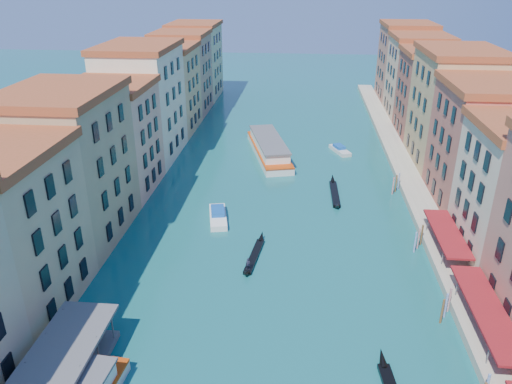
# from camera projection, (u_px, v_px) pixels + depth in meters

# --- Properties ---
(left_bank_palazzos) EXTENTS (12.80, 128.40, 21.00)m
(left_bank_palazzos) POSITION_uv_depth(u_px,v_px,m) (132.00, 115.00, 86.94)
(left_bank_palazzos) COLOR tan
(left_bank_palazzos) RESTS_ON ground
(right_bank_palazzos) EXTENTS (12.80, 128.40, 21.00)m
(right_bank_palazzos) POSITION_uv_depth(u_px,v_px,m) (462.00, 123.00, 82.38)
(right_bank_palazzos) COLOR #983F35
(right_bank_palazzos) RESTS_ON ground
(quay) EXTENTS (4.00, 140.00, 1.00)m
(quay) POSITION_uv_depth(u_px,v_px,m) (406.00, 173.00, 86.87)
(quay) COLOR #A7A086
(quay) RESTS_ON ground
(restaurant_awnings) EXTENTS (3.20, 44.55, 3.12)m
(restaurant_awnings) POSITION_uv_depth(u_px,v_px,m) (489.00, 314.00, 47.71)
(restaurant_awnings) COLOR maroon
(restaurant_awnings) RESTS_ON ground
(vaporetto_stop) EXTENTS (5.40, 16.40, 3.65)m
(vaporetto_stop) POSITION_uv_depth(u_px,v_px,m) (57.00, 384.00, 41.65)
(vaporetto_stop) COLOR #5D5C5F
(vaporetto_stop) RESTS_ON ground
(mooring_poles_right) EXTENTS (1.44, 54.24, 3.20)m
(mooring_poles_right) POSITION_uv_depth(u_px,v_px,m) (439.00, 291.00, 53.93)
(mooring_poles_right) COLOR brown
(mooring_poles_right) RESTS_ON ground
(mooring_poles_left) EXTENTS (0.24, 8.24, 3.20)m
(mooring_poles_left) POSITION_uv_depth(u_px,v_px,m) (28.00, 383.00, 41.93)
(mooring_poles_left) COLOR brown
(mooring_poles_left) RESTS_ON ground
(vaporetto_far) EXTENTS (10.59, 23.01, 3.34)m
(vaporetto_far) POSITION_uv_depth(u_px,v_px,m) (269.00, 148.00, 96.30)
(vaporetto_far) COLOR silver
(vaporetto_far) RESTS_ON ground
(gondola_fore) EXTENTS (2.07, 10.65, 2.12)m
(gondola_fore) POSITION_uv_depth(u_px,v_px,m) (254.00, 255.00, 62.43)
(gondola_fore) COLOR black
(gondola_fore) RESTS_ON ground
(gondola_far) EXTENTS (1.36, 12.45, 1.76)m
(gondola_far) POSITION_uv_depth(u_px,v_px,m) (335.00, 192.00, 79.80)
(gondola_far) COLOR black
(gondola_far) RESTS_ON ground
(motorboat_mid) EXTENTS (3.77, 7.69, 1.53)m
(motorboat_mid) POSITION_uv_depth(u_px,v_px,m) (218.00, 216.00, 71.84)
(motorboat_mid) COLOR white
(motorboat_mid) RESTS_ON ground
(motorboat_far) EXTENTS (4.22, 6.55, 1.30)m
(motorboat_far) POSITION_uv_depth(u_px,v_px,m) (340.00, 150.00, 98.25)
(motorboat_far) COLOR silver
(motorboat_far) RESTS_ON ground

